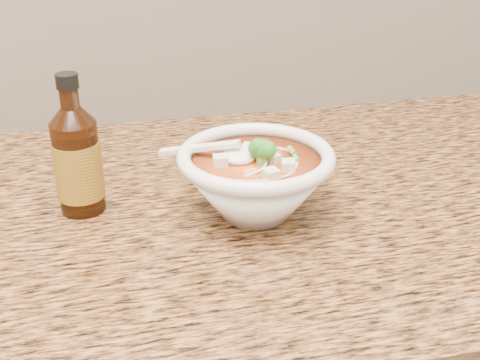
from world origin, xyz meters
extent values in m
cube|color=#9F6D3A|center=(0.00, 1.68, 0.88)|extent=(4.00, 0.68, 0.04)
cylinder|color=white|center=(0.30, 1.62, 0.90)|extent=(0.08, 0.08, 0.01)
torus|color=white|center=(0.30, 1.62, 0.98)|extent=(0.19, 0.19, 0.02)
torus|color=beige|center=(0.31, 1.64, 0.97)|extent=(0.07, 0.07, 0.00)
torus|color=beige|center=(0.29, 1.64, 0.97)|extent=(0.12, 0.12, 0.00)
torus|color=beige|center=(0.29, 1.63, 0.97)|extent=(0.13, 0.13, 0.00)
torus|color=beige|center=(0.29, 1.61, 0.97)|extent=(0.07, 0.07, 0.00)
torus|color=beige|center=(0.32, 1.61, 0.97)|extent=(0.09, 0.09, 0.00)
torus|color=beige|center=(0.29, 1.61, 0.97)|extent=(0.07, 0.07, 0.00)
cube|color=silver|center=(0.31, 1.58, 0.98)|extent=(0.02, 0.02, 0.02)
cube|color=silver|center=(0.29, 1.63, 0.98)|extent=(0.02, 0.02, 0.01)
cube|color=silver|center=(0.29, 1.68, 0.98)|extent=(0.02, 0.02, 0.02)
cube|color=silver|center=(0.33, 1.58, 0.98)|extent=(0.02, 0.02, 0.02)
cube|color=silver|center=(0.29, 1.59, 0.98)|extent=(0.02, 0.02, 0.01)
cube|color=silver|center=(0.30, 1.67, 0.98)|extent=(0.02, 0.02, 0.02)
cube|color=silver|center=(0.30, 1.64, 0.98)|extent=(0.02, 0.02, 0.02)
ellipsoid|color=#196014|center=(0.31, 1.61, 0.99)|extent=(0.04, 0.04, 0.03)
cylinder|color=#58BC48|center=(0.30, 1.57, 0.98)|extent=(0.02, 0.02, 0.01)
cylinder|color=#58BC48|center=(0.26, 1.60, 0.98)|extent=(0.02, 0.02, 0.01)
cylinder|color=#58BC48|center=(0.34, 1.61, 0.98)|extent=(0.02, 0.01, 0.01)
cylinder|color=#58BC48|center=(0.29, 1.65, 0.98)|extent=(0.02, 0.02, 0.01)
ellipsoid|color=white|center=(0.29, 1.63, 0.98)|extent=(0.04, 0.04, 0.02)
cube|color=white|center=(0.24, 1.65, 0.98)|extent=(0.10, 0.06, 0.03)
cylinder|color=#3B1A08|center=(0.09, 1.68, 0.96)|extent=(0.07, 0.07, 0.12)
cylinder|color=#3B1A08|center=(0.09, 1.68, 1.05)|extent=(0.03, 0.03, 0.02)
cylinder|color=black|center=(0.09, 1.68, 1.07)|extent=(0.03, 0.03, 0.02)
cylinder|color=red|center=(0.09, 1.68, 0.96)|extent=(0.08, 0.08, 0.07)
camera|label=1|loc=(0.13, 0.98, 1.28)|focal=45.00mm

